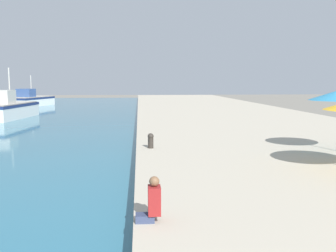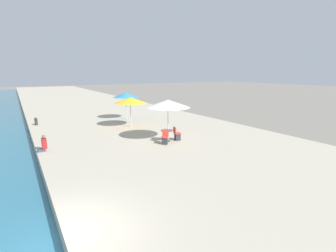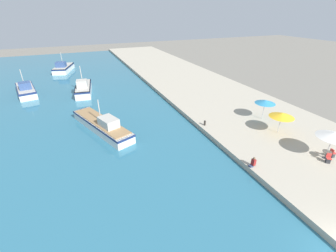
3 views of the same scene
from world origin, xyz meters
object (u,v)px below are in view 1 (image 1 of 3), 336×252
(fishing_boat_mid, at_px, (10,109))
(fishing_boat_distant, at_px, (31,100))
(person_at_quay, at_px, (152,202))
(mooring_bollard, at_px, (151,140))

(fishing_boat_mid, xyz_separation_m, fishing_boat_distant, (-3.14, 18.22, -0.08))
(fishing_boat_distant, height_order, person_at_quay, fishing_boat_distant)
(fishing_boat_mid, bearing_deg, mooring_bollard, -50.92)
(fishing_boat_distant, height_order, mooring_bollard, fishing_boat_distant)
(fishing_boat_mid, height_order, fishing_boat_distant, fishing_boat_mid)
(fishing_boat_distant, relative_size, mooring_bollard, 12.53)
(person_at_quay, height_order, mooring_bollard, person_at_quay)
(person_at_quay, relative_size, mooring_bollard, 1.47)
(fishing_boat_distant, xyz_separation_m, mooring_bollard, (15.63, -37.87, 0.05))
(fishing_boat_mid, relative_size, fishing_boat_distant, 0.98)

